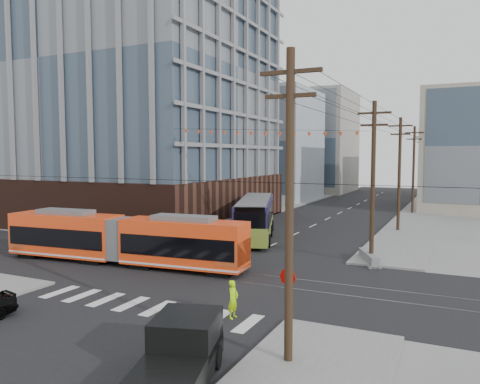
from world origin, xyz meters
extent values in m
plane|color=slate|center=(0.00, 0.00, 0.00)|extent=(160.00, 160.00, 0.00)
cube|color=#381E16|center=(-22.00, 23.00, 14.30)|extent=(30.00, 25.00, 28.60)
cube|color=#8C99A5|center=(-17.00, 52.00, 9.00)|extent=(18.00, 16.00, 18.00)
cube|color=gray|center=(16.00, 48.00, 8.00)|extent=(14.00, 14.00, 16.00)
cube|color=gray|center=(-14.00, 72.00, 10.00)|extent=(16.00, 18.00, 20.00)
cylinder|color=black|center=(8.50, -6.00, 5.50)|extent=(0.30, 0.30, 11.00)
cylinder|color=black|center=(8.50, 56.00, 5.50)|extent=(0.30, 0.30, 11.00)
imported|color=#A6A6A6|center=(-5.05, 13.71, 0.84)|extent=(3.07, 5.38, 1.68)
imported|color=#B6B6B6|center=(-5.91, 19.62, 0.63)|extent=(3.26, 4.70, 1.26)
imported|color=slate|center=(-4.97, 21.52, 0.72)|extent=(2.92, 5.42, 1.44)
imported|color=#B4F908|center=(4.67, -2.62, 0.87)|extent=(0.46, 0.67, 1.74)
cube|color=slate|center=(8.30, 11.17, 0.36)|extent=(2.20, 3.59, 0.72)
camera|label=1|loc=(13.80, -21.24, 7.39)|focal=35.00mm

